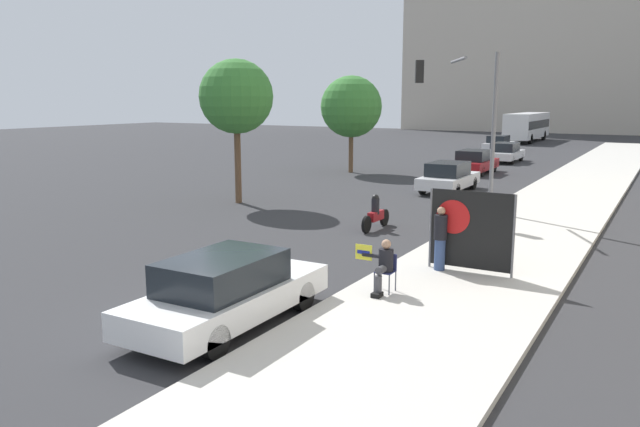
{
  "coord_description": "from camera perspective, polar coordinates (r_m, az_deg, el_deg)",
  "views": [
    {
      "loc": [
        8.15,
        -9.44,
        4.53
      ],
      "look_at": [
        0.08,
        4.6,
        1.53
      ],
      "focal_mm": 35.0,
      "sensor_mm": 36.0,
      "label": 1
    }
  ],
  "objects": [
    {
      "name": "sidewalk_curb",
      "position": [
        25.21,
        19.65,
        -0.33
      ],
      "size": [
        4.48,
        90.0,
        0.14
      ],
      "primitive_type": "cube",
      "color": "beige",
      "rests_on": "ground_plane"
    },
    {
      "name": "motorcycle_on_road",
      "position": [
        21.89,
        5.11,
        -0.07
      ],
      "size": [
        0.28,
        2.09,
        1.25
      ],
      "color": "maroon",
      "rests_on": "ground_plane"
    },
    {
      "name": "traffic_light_pole",
      "position": [
        24.68,
        13.3,
        9.54
      ],
      "size": [
        2.84,
        2.61,
        6.11
      ],
      "color": "slate",
      "rests_on": "sidewalk_curb"
    },
    {
      "name": "jogger_on_sidewalk",
      "position": [
        16.39,
        10.94,
        -2.21
      ],
      "size": [
        0.34,
        0.34,
        1.66
      ],
      "rotation": [
        0.0,
        0.0,
        3.49
      ],
      "color": "#334775",
      "rests_on": "sidewalk_curb"
    },
    {
      "name": "city_bus_on_road",
      "position": [
        70.17,
        18.42,
        7.67
      ],
      "size": [
        2.52,
        11.32,
        3.01
      ],
      "color": "silver",
      "rests_on": "ground_plane"
    },
    {
      "name": "car_on_road_midblock",
      "position": [
        39.35,
        13.92,
        4.62
      ],
      "size": [
        1.9,
        4.46,
        1.44
      ],
      "color": "maroon",
      "rests_on": "ground_plane"
    },
    {
      "name": "car_on_road_far_lane",
      "position": [
        56.47,
        16.0,
        6.18
      ],
      "size": [
        1.72,
        4.46,
        1.39
      ],
      "color": "silver",
      "rests_on": "ground_plane"
    },
    {
      "name": "protest_banner",
      "position": [
        16.29,
        13.56,
        -1.46
      ],
      "size": [
        2.2,
        0.06,
        2.1
      ],
      "color": "slate",
      "rests_on": "sidewalk_curb"
    },
    {
      "name": "seated_protester",
      "position": [
        14.34,
        5.82,
        -4.64
      ],
      "size": [
        0.94,
        0.77,
        1.23
      ],
      "rotation": [
        0.0,
        0.0,
        0.02
      ],
      "color": "#474C56",
      "rests_on": "sidewalk_curb"
    },
    {
      "name": "street_tree_midblock",
      "position": [
        38.65,
        2.88,
        9.72
      ],
      "size": [
        3.75,
        3.75,
        5.92
      ],
      "color": "brown",
      "rests_on": "ground_plane"
    },
    {
      "name": "ground_plane",
      "position": [
        13.26,
        -10.39,
        -9.66
      ],
      "size": [
        160.0,
        160.0,
        0.0
      ],
      "primitive_type": "plane",
      "color": "#303033"
    },
    {
      "name": "car_on_road_nearest",
      "position": [
        31.3,
        11.66,
        3.29
      ],
      "size": [
        1.87,
        4.48,
        1.47
      ],
      "color": "silver",
      "rests_on": "ground_plane"
    },
    {
      "name": "street_tree_near_curb",
      "position": [
        27.36,
        -7.67,
        10.51
      ],
      "size": [
        3.18,
        3.18,
        6.2
      ],
      "color": "brown",
      "rests_on": "ground_plane"
    },
    {
      "name": "car_on_road_distant",
      "position": [
        47.0,
        16.58,
        5.38
      ],
      "size": [
        1.85,
        4.49,
        1.41
      ],
      "color": "silver",
      "rests_on": "ground_plane"
    },
    {
      "name": "parked_car_curbside",
      "position": [
        12.72,
        -8.51,
        -6.99
      ],
      "size": [
        1.88,
        4.79,
        1.47
      ],
      "color": "white",
      "rests_on": "ground_plane"
    }
  ]
}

